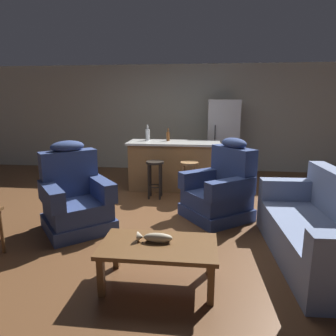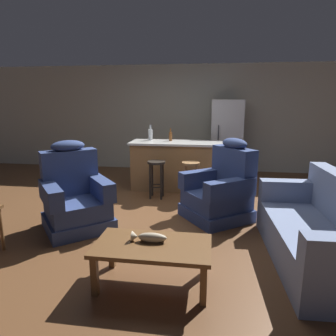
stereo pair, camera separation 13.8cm
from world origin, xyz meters
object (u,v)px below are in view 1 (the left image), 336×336
at_px(recliner_near_island, 221,190).
at_px(bottle_tall_green, 148,134).
at_px(refrigerator, 223,138).
at_px(coffee_table, 159,250).
at_px(kitchen_island, 174,165).
at_px(bar_stool_right, 189,174).
at_px(couch, 322,231).
at_px(fish_figurine, 155,238).
at_px(recliner_near_lamp, 75,199).
at_px(bar_stool_left, 155,173).
at_px(bottle_short_amber, 168,136).

bearing_deg(recliner_near_island, bottle_tall_green, -85.38).
bearing_deg(recliner_near_island, refrigerator, -130.19).
distance_m(coffee_table, kitchen_island, 3.25).
height_order(coffee_table, bar_stool_right, bar_stool_right).
relative_size(recliner_near_island, bar_stool_right, 1.76).
relative_size(coffee_table, couch, 0.57).
height_order(fish_figurine, bottle_tall_green, bottle_tall_green).
bearing_deg(refrigerator, recliner_near_lamp, -123.96).
distance_m(bar_stool_right, bottle_tall_green, 1.34).
height_order(coffee_table, refrigerator, refrigerator).
distance_m(fish_figurine, couch, 1.87).
bearing_deg(couch, recliner_near_island, -50.63).
bearing_deg(recliner_near_island, recliner_near_lamp, -19.18).
height_order(refrigerator, bottle_tall_green, refrigerator).
relative_size(coffee_table, bar_stool_left, 1.62).
height_order(coffee_table, bottle_tall_green, bottle_tall_green).
distance_m(recliner_near_lamp, refrigerator, 3.95).
xyz_separation_m(coffee_table, kitchen_island, (-0.16, 3.24, 0.11)).
bearing_deg(coffee_table, couch, 20.89).
xyz_separation_m(couch, bottle_short_amber, (-2.01, 2.72, 0.70)).
bearing_deg(fish_figurine, kitchen_island, 92.12).
bearing_deg(coffee_table, bar_stool_left, 99.64).
xyz_separation_m(coffee_table, bottle_tall_green, (-0.71, 3.42, 0.70)).
height_order(fish_figurine, recliner_near_lamp, recliner_near_lamp).
bearing_deg(kitchen_island, bar_stool_right, -62.04).
xyz_separation_m(coffee_table, bottle_short_amber, (-0.29, 3.37, 0.68)).
bearing_deg(refrigerator, kitchen_island, -130.37).
height_order(bar_stool_right, bottle_short_amber, bottle_short_amber).
distance_m(recliner_near_island, bar_stool_right, 0.95).
bearing_deg(couch, bottle_short_amber, -55.75).
xyz_separation_m(recliner_near_lamp, kitchen_island, (1.17, 2.05, 0.06)).
bearing_deg(bottle_short_amber, kitchen_island, -44.82).
relative_size(recliner_near_lamp, bottle_short_amber, 4.78).
xyz_separation_m(recliner_near_island, refrigerator, (0.17, 2.63, 0.46)).
height_order(couch, bottle_tall_green, bottle_tall_green).
relative_size(kitchen_island, bottle_short_amber, 7.18).
relative_size(bottle_tall_green, bottle_short_amber, 1.24).
xyz_separation_m(couch, bar_stool_left, (-2.16, 1.96, 0.13)).
height_order(coffee_table, bottle_short_amber, bottle_short_amber).
bearing_deg(recliner_near_island, bar_stool_left, -71.62).
relative_size(coffee_table, fish_figurine, 3.24).
relative_size(couch, recliner_near_lamp, 1.61).
height_order(couch, bottle_short_amber, bottle_short_amber).
distance_m(refrigerator, bottle_tall_green, 1.88).
relative_size(couch, bottle_tall_green, 6.22).
bearing_deg(recliner_near_lamp, fish_figurine, 8.93).
bearing_deg(bar_stool_right, bottle_tall_green, 137.54).
height_order(couch, bar_stool_right, couch).
bearing_deg(couch, fish_figurine, 16.97).
bearing_deg(recliner_near_lamp, bottle_short_amber, 115.16).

